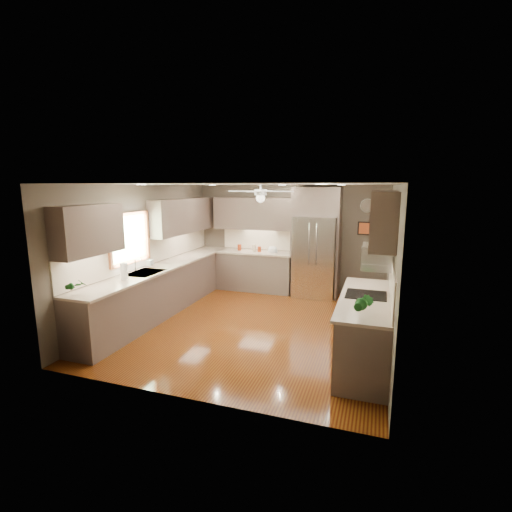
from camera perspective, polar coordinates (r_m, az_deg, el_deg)
The scene contains 27 objects.
floor at distance 6.82m, azimuth -0.14°, elevation -10.52°, with size 5.00×5.00×0.00m, color #441709.
ceiling at distance 6.36m, azimuth -0.15°, elevation 10.98°, with size 5.00×5.00×0.00m, color white.
wall_back at distance 8.85m, azimuth 5.07°, elevation 2.74°, with size 4.50×4.50×0.00m, color brown.
wall_front at distance 4.25m, azimuth -11.09°, elevation -6.19°, with size 4.50×4.50×0.00m, color brown.
wall_left at distance 7.49m, azimuth -16.66°, elevation 0.89°, with size 5.00×5.00×0.00m, color brown.
wall_right at distance 6.15m, azimuth 20.15°, elevation -1.41°, with size 5.00×5.00×0.00m, color brown.
canister_a at distance 8.91m, azimuth -2.56°, elevation 1.34°, with size 0.09×0.09×0.15m, color maroon.
canister_c at distance 8.79m, azimuth -0.26°, elevation 1.29°, with size 0.10×0.10×0.16m, color tan.
canister_d at distance 8.75m, azimuth 0.52°, elevation 1.04°, with size 0.09×0.09×0.13m, color maroon.
soap_bottle at distance 7.32m, azimuth -15.87°, elevation -0.93°, with size 0.09×0.10×0.21m, color white.
potted_plant_left at distance 5.82m, azimuth -25.81°, elevation -4.05°, with size 0.16×0.11×0.31m, color #18561E.
potted_plant_right at distance 4.57m, azimuth 16.28°, elevation -7.08°, with size 0.18×0.15×0.34m, color #18561E.
bowl at distance 8.65m, azimuth 2.54°, elevation 0.71°, with size 0.23×0.23×0.06m, color tan.
left_run at distance 7.62m, azimuth -13.88°, elevation -4.73°, with size 0.65×4.70×1.45m.
back_run at distance 8.90m, azimuth -0.00°, elevation -2.18°, with size 1.85×0.65×1.45m.
uppers at distance 7.31m, azimuth -3.88°, elevation 5.99°, with size 4.50×4.70×0.95m.
window at distance 7.03m, azimuth -18.93°, elevation 2.61°, with size 0.05×1.12×0.92m.
sink at distance 6.98m, azimuth -16.72°, elevation -2.69°, with size 0.50×0.70×0.32m.
refrigerator at distance 8.39m, azimuth 9.16°, elevation 1.78°, with size 1.06×0.75×2.45m.
right_run at distance 5.59m, azimuth 16.48°, elevation -10.57°, with size 0.70×2.20×1.45m.
microwave at distance 5.56m, azimuth 18.12°, elevation -0.09°, with size 0.43×0.55×0.34m.
ceiling_fan at distance 6.64m, azimuth 0.70°, elevation 9.52°, with size 1.18×1.18×0.32m.
recessed_lights at distance 6.75m, azimuth 0.64°, elevation 10.91°, with size 2.84×3.14×0.01m.
wall_clock at distance 8.52m, azimuth 16.75°, elevation 7.44°, with size 0.30×0.03×0.30m.
framed_print at distance 8.55m, azimuth 16.56°, elevation 4.09°, with size 0.36×0.03×0.30m.
stool at distance 7.48m, azimuth 15.70°, elevation -7.06°, with size 0.50×0.50×0.47m.
paper_towel at distance 6.51m, azimuth -19.64°, elevation -2.24°, with size 0.12×0.12×0.30m.
Camera 1 is at (2.04, -6.02, 2.47)m, focal length 26.00 mm.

